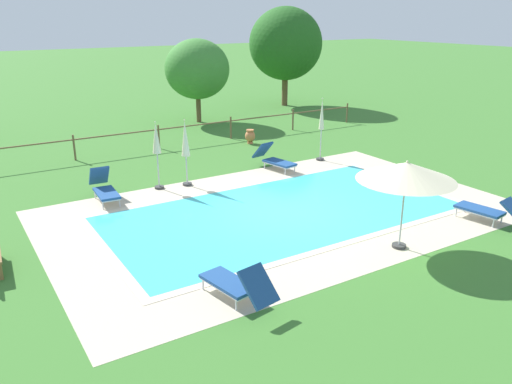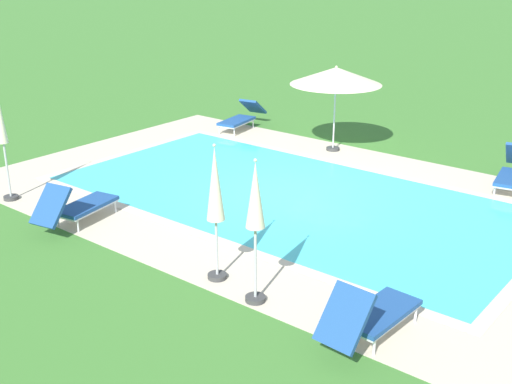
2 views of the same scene
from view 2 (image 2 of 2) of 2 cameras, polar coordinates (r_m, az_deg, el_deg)
name	(u,v)px [view 2 (image 2 of 2)]	position (r m, az deg, el deg)	size (l,w,h in m)	color
ground_plane	(288,196)	(14.31, 2.85, -0.36)	(160.00, 160.00, 0.00)	#3D752D
pool_deck_paving	(288,196)	(14.30, 2.85, -0.34)	(13.60, 8.47, 0.01)	beige
swimming_pool_water	(288,196)	(14.30, 2.85, -0.34)	(10.33, 5.20, 0.01)	#42CCD6
pool_coping_rim	(288,196)	(14.30, 2.85, -0.32)	(10.81, 5.68, 0.01)	beige
sun_lounger_north_near_steps	(371,315)	(9.17, 10.08, -10.59)	(0.71, 1.89, 0.99)	navy
sun_lounger_north_mid	(241,117)	(19.70, -1.29, 6.62)	(0.91, 2.08, 0.83)	navy
sun_lounger_north_far	(77,206)	(13.16, -15.52, -1.19)	(0.94, 1.97, 0.96)	navy
patio_umbrella_open_foreground	(336,76)	(17.27, 7.07, 10.10)	(2.42, 2.42, 2.29)	#383838
patio_umbrella_closed_row_west	(215,192)	(10.18, -3.61, 0.02)	(0.32, 0.32, 2.31)	#383838
patio_umbrella_closed_row_mid_west	(1,128)	(14.61, -21.53, 5.27)	(0.32, 0.32, 2.52)	#383838
patio_umbrella_closed_row_centre	(255,206)	(9.45, -0.06, -1.24)	(0.32, 0.32, 2.31)	#383838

